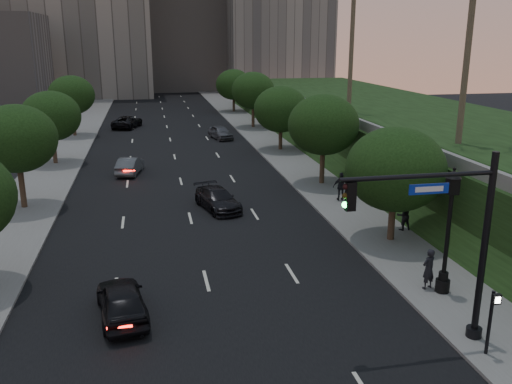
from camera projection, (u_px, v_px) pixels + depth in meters
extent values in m
plane|color=black|center=(221.00, 339.00, 19.79)|extent=(160.00, 160.00, 0.00)
cube|color=black|center=(176.00, 162.00, 48.08)|extent=(16.00, 140.00, 0.02)
cube|color=slate|center=(288.00, 156.00, 49.99)|extent=(4.50, 140.00, 0.15)
cube|color=slate|center=(55.00, 166.00, 46.14)|extent=(4.50, 140.00, 0.15)
cube|color=black|center=(417.00, 135.00, 49.78)|extent=(18.00, 90.00, 4.00)
cube|color=slate|center=(330.00, 112.00, 47.54)|extent=(0.35, 90.00, 0.70)
cube|color=gray|center=(77.00, 7.00, 99.53)|extent=(26.00, 20.00, 32.00)
cube|color=gray|center=(183.00, 26.00, 113.54)|extent=(22.00, 18.00, 26.00)
cube|color=gray|center=(273.00, 0.00, 109.89)|extent=(20.00, 22.00, 36.00)
cylinder|color=#38281C|center=(392.00, 216.00, 28.88)|extent=(0.36, 0.36, 2.86)
ellipsoid|color=black|center=(395.00, 169.00, 28.16)|extent=(5.20, 5.20, 4.42)
cylinder|color=#38281C|center=(322.00, 164.00, 40.14)|extent=(0.36, 0.36, 3.21)
ellipsoid|color=black|center=(324.00, 125.00, 39.34)|extent=(5.20, 5.20, 4.42)
cylinder|color=#38281C|center=(281.00, 136.00, 52.45)|extent=(0.36, 0.36, 2.86)
ellipsoid|color=black|center=(281.00, 109.00, 51.74)|extent=(5.20, 5.20, 4.42)
cylinder|color=#38281C|center=(253.00, 115.00, 65.61)|extent=(0.36, 0.36, 3.21)
ellipsoid|color=black|center=(253.00, 91.00, 64.81)|extent=(5.20, 5.20, 4.42)
cylinder|color=#38281C|center=(234.00, 102.00, 79.80)|extent=(0.36, 0.36, 2.86)
ellipsoid|color=black|center=(234.00, 85.00, 79.09)|extent=(5.20, 5.20, 4.42)
cylinder|color=#38281C|center=(22.00, 185.00, 34.38)|extent=(0.36, 0.36, 3.26)
ellipsoid|color=black|center=(16.00, 139.00, 33.57)|extent=(5.00, 5.00, 4.25)
cylinder|color=#38281C|center=(54.00, 147.00, 46.68)|extent=(0.36, 0.36, 2.99)
ellipsoid|color=black|center=(51.00, 116.00, 45.93)|extent=(5.00, 5.00, 4.25)
cylinder|color=#38281C|center=(74.00, 122.00, 59.85)|extent=(0.36, 0.36, 3.26)
ellipsoid|color=black|center=(71.00, 95.00, 59.03)|extent=(5.00, 5.00, 4.25)
cylinder|color=#4C4233|center=(468.00, 48.00, 33.53)|extent=(0.40, 0.40, 12.00)
cylinder|color=#4C4233|center=(352.00, 30.00, 48.00)|extent=(0.40, 0.40, 14.50)
cylinder|color=black|center=(484.00, 251.00, 18.78)|extent=(0.24, 0.24, 7.00)
cylinder|color=black|center=(474.00, 334.00, 19.67)|extent=(0.56, 0.56, 0.50)
cylinder|color=black|center=(419.00, 176.00, 17.51)|extent=(5.40, 0.16, 0.16)
cube|color=black|center=(351.00, 196.00, 17.23)|extent=(0.32, 0.22, 0.95)
sphere|color=black|center=(346.00, 187.00, 17.10)|extent=(0.20, 0.20, 0.20)
sphere|color=#3F2B0A|center=(345.00, 196.00, 17.18)|extent=(0.20, 0.20, 0.20)
sphere|color=#19F24C|center=(345.00, 205.00, 17.27)|extent=(0.20, 0.20, 0.20)
cube|color=#0D2CB0|center=(429.00, 189.00, 17.71)|extent=(1.40, 0.05, 0.35)
cylinder|color=black|center=(442.00, 287.00, 23.13)|extent=(0.60, 0.60, 0.70)
cylinder|color=black|center=(443.00, 276.00, 22.99)|extent=(0.40, 0.40, 0.40)
cylinder|color=black|center=(448.00, 233.00, 22.45)|extent=(0.18, 0.18, 3.60)
cube|color=black|center=(453.00, 186.00, 21.89)|extent=(0.42, 0.42, 0.70)
cone|color=black|center=(454.00, 174.00, 21.75)|extent=(0.64, 0.64, 0.35)
sphere|color=black|center=(454.00, 169.00, 21.70)|extent=(0.14, 0.14, 0.14)
cylinder|color=black|center=(489.00, 325.00, 18.33)|extent=(0.12, 0.12, 2.50)
cube|color=black|center=(496.00, 299.00, 17.87)|extent=(0.30, 0.14, 0.35)
cube|color=white|center=(498.00, 300.00, 17.80)|extent=(0.18, 0.02, 0.22)
imported|color=black|center=(122.00, 300.00, 21.13)|extent=(2.39, 4.56, 1.48)
imported|color=#4F5356|center=(130.00, 165.00, 43.65)|extent=(2.28, 4.43, 1.39)
imported|color=black|center=(127.00, 122.00, 65.97)|extent=(3.99, 5.85, 1.49)
imported|color=black|center=(218.00, 199.00, 34.61)|extent=(3.00, 4.97, 1.35)
imported|color=#505156|center=(220.00, 132.00, 58.73)|extent=(2.67, 4.51, 1.44)
imported|color=black|center=(428.00, 269.00, 23.24)|extent=(0.76, 0.63, 1.81)
imported|color=black|center=(404.00, 215.00, 30.41)|extent=(0.84, 0.66, 1.71)
imported|color=black|center=(341.00, 186.00, 35.94)|extent=(1.15, 0.57, 1.90)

